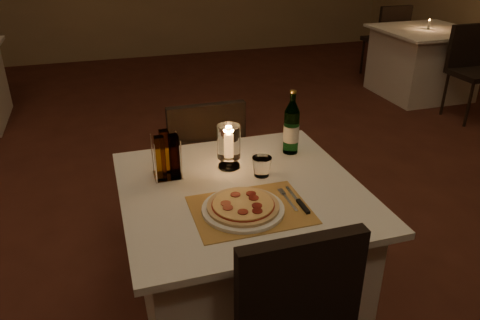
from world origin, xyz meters
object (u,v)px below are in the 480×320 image
object	(u,v)px
pizza	(243,205)
plate	(243,209)
tumbler	(262,167)
main_table	(241,257)
neighbor_table_right	(422,62)
chair_far	(204,157)
water_bottle	(291,128)
hurricane_candle	(229,143)

from	to	relation	value
pizza	plate	bearing A→B (deg)	145.63
tumbler	pizza	bearing A→B (deg)	-123.20
main_table	neighbor_table_right	bearing A→B (deg)	42.19
chair_far	pizza	size ratio (longest dim) A/B	3.21
tumbler	water_bottle	distance (m)	0.30
chair_far	tumbler	xyz separation A→B (m)	(0.12, -0.64, 0.23)
tumbler	neighbor_table_right	size ratio (longest dim) A/B	0.09
tumbler	chair_far	bearing A→B (deg)	100.50
main_table	tumbler	bearing A→B (deg)	33.00
plate	chair_far	bearing A→B (deg)	86.80
main_table	pizza	bearing A→B (deg)	-105.49
chair_far	water_bottle	bearing A→B (deg)	-53.65
hurricane_candle	tumbler	bearing A→B (deg)	-46.39
pizza	water_bottle	size ratio (longest dim) A/B	0.90
tumbler	water_bottle	bearing A→B (deg)	40.84
chair_far	hurricane_candle	world-z (taller)	hurricane_candle
plate	water_bottle	distance (m)	0.60
main_table	plate	world-z (taller)	plate
chair_far	pizza	world-z (taller)	chair_far
chair_far	water_bottle	size ratio (longest dim) A/B	2.88
plate	pizza	world-z (taller)	pizza
pizza	main_table	bearing A→B (deg)	74.51
water_bottle	pizza	bearing A→B (deg)	-130.87
pizza	tumbler	xyz separation A→B (m)	(0.17, 0.26, 0.02)
chair_far	tumbler	size ratio (longest dim) A/B	10.35
main_table	water_bottle	world-z (taller)	water_bottle
chair_far	plate	world-z (taller)	chair_far
plate	neighbor_table_right	xyz separation A→B (m)	(3.03, 2.88, -0.38)
main_table	plate	size ratio (longest dim) A/B	3.12
tumbler	hurricane_candle	size ratio (longest dim) A/B	0.43
plate	hurricane_candle	bearing A→B (deg)	82.07
neighbor_table_right	chair_far	bearing A→B (deg)	-146.30
main_table	pizza	size ratio (longest dim) A/B	3.57
plate	pizza	xyz separation A→B (m)	(0.00, -0.00, 0.02)
hurricane_candle	pizza	bearing A→B (deg)	-97.92
hurricane_candle	water_bottle	bearing A→B (deg)	11.02
water_bottle	hurricane_candle	bearing A→B (deg)	-168.98
pizza	water_bottle	xyz separation A→B (m)	(0.38, 0.44, 0.10)
main_table	chair_far	bearing A→B (deg)	90.00
plate	tumbler	xyz separation A→B (m)	(0.17, 0.26, 0.03)
main_table	chair_far	xyz separation A→B (m)	(0.00, 0.71, 0.18)
pizza	water_bottle	bearing A→B (deg)	49.13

